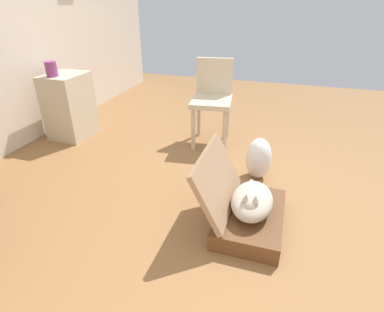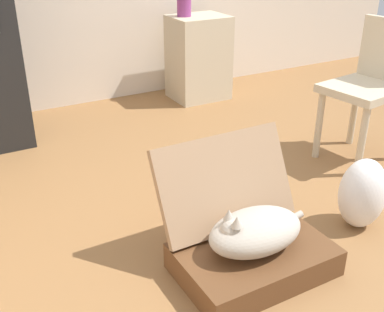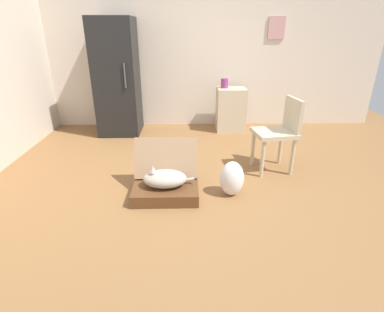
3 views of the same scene
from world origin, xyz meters
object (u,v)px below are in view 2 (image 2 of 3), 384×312
(chair, at_px, (370,84))
(cat, at_px, (254,231))
(suitcase_base, at_px, (254,259))
(plastic_bag_white, at_px, (363,193))
(vase_tall, at_px, (184,7))
(side_table, at_px, (199,58))

(chair, bearing_deg, cat, -72.38)
(suitcase_base, relative_size, chair, 0.76)
(suitcase_base, distance_m, plastic_bag_white, 0.70)
(chair, bearing_deg, plastic_bag_white, -54.69)
(suitcase_base, bearing_deg, plastic_bag_white, 2.82)
(plastic_bag_white, bearing_deg, vase_tall, 85.40)
(vase_tall, height_order, chair, chair)
(vase_tall, bearing_deg, plastic_bag_white, -94.60)
(plastic_bag_white, xyz_separation_m, vase_tall, (0.18, 2.20, 0.60))
(suitcase_base, xyz_separation_m, plastic_bag_white, (0.68, 0.03, 0.12))
(suitcase_base, distance_m, vase_tall, 2.50)
(side_table, xyz_separation_m, chair, (0.34, -1.57, 0.14))
(plastic_bag_white, bearing_deg, suitcase_base, -177.18)
(plastic_bag_white, relative_size, vase_tall, 2.48)
(suitcase_base, xyz_separation_m, cat, (-0.01, 0.00, 0.15))
(suitcase_base, bearing_deg, vase_tall, 68.89)
(vase_tall, bearing_deg, side_table, -18.36)
(cat, height_order, side_table, side_table)
(side_table, bearing_deg, suitcase_base, -114.06)
(plastic_bag_white, bearing_deg, side_table, 82.23)
(vase_tall, bearing_deg, chair, -74.02)
(suitcase_base, height_order, chair, chair)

